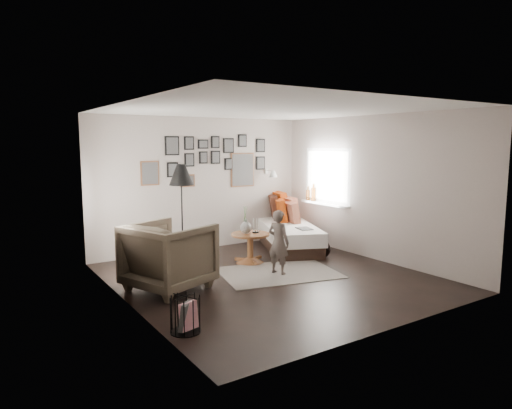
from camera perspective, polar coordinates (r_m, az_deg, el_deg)
ground at (r=7.27m, az=1.86°, el=-9.10°), size 4.80×4.80×0.00m
wall_back at (r=9.06m, az=-6.88°, el=2.56°), size 4.50×0.00×4.50m
wall_front at (r=5.25m, az=17.18°, el=-1.39°), size 4.50×0.00×4.50m
wall_left at (r=6.01m, az=-15.92°, el=-0.24°), size 0.00×4.80×4.80m
wall_right at (r=8.50m, az=14.41°, el=2.04°), size 0.00×4.80×4.80m
ceiling at (r=6.98m, az=1.95°, el=11.80°), size 4.80×4.80×0.00m
door_left at (r=7.19m, az=-18.61°, el=-1.10°), size 0.00×2.14×2.14m
window_right at (r=9.44m, az=8.01°, el=0.50°), size 0.15×1.32×1.30m
gallery_wall at (r=9.15m, az=-5.26°, el=5.41°), size 2.74×0.03×1.08m
wall_sconce at (r=9.62m, az=2.13°, el=3.88°), size 0.18×0.36×0.16m
rug at (r=7.51m, az=2.82°, el=-8.50°), size 2.09×1.68×0.01m
pedestal_table at (r=8.06m, az=-0.72°, el=-5.62°), size 0.68×0.68×0.53m
vase at (r=7.94m, az=-1.29°, el=-2.61°), size 0.19×0.19×0.48m
candles at (r=8.03m, az=-0.06°, el=-2.69°), size 0.12×0.12×0.25m
daybed at (r=9.24m, az=3.71°, el=-3.35°), size 1.70×2.33×1.06m
magazine_on_daybed at (r=8.67m, az=6.06°, el=-3.01°), size 0.31×0.37×0.02m
armchair at (r=6.71m, az=-10.81°, el=-6.34°), size 1.38×1.36×0.98m
armchair_cushion at (r=6.77m, az=-10.73°, el=-6.28°), size 0.57×0.58×0.20m
floor_lamp at (r=7.70m, az=-9.32°, el=3.21°), size 0.41×0.41×1.75m
magazine_basket at (r=5.28m, az=-8.80°, el=-13.42°), size 0.44×0.44×0.41m
demijohn_large at (r=8.41m, az=6.06°, el=-5.55°), size 0.31×0.31×0.47m
demijohn_small at (r=8.55m, az=8.40°, el=-5.51°), size 0.27×0.27×0.43m
child at (r=7.33m, az=2.83°, el=-4.73°), size 0.36×0.44×1.05m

